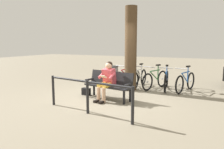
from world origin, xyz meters
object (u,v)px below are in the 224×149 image
object	(u,v)px
person_reading	(107,79)
bicycle_black	(166,80)
tree_trunk	(131,49)
litter_bin	(113,77)
bicycle_red	(127,78)
bicycle_silver	(185,82)
handbag	(86,92)
bench	(109,83)
bicycle_orange	(140,78)
bicycle_purple	(155,80)

from	to	relation	value
person_reading	bicycle_black	world-z (taller)	person_reading
tree_trunk	litter_bin	size ratio (longest dim) A/B	3.50
bicycle_red	tree_trunk	bearing A→B (deg)	51.49
bicycle_red	bicycle_silver	bearing A→B (deg)	110.55
handbag	litter_bin	world-z (taller)	litter_bin
bench	bicycle_silver	world-z (taller)	bicycle_silver
bench	bicycle_red	world-z (taller)	bicycle_red
litter_bin	bicycle_orange	xyz separation A→B (m)	(-0.82, -0.73, -0.08)
person_reading	bicycle_purple	size ratio (longest dim) A/B	0.74
bicycle_orange	bicycle_red	bearing A→B (deg)	-71.94
bench	handbag	distance (m)	1.01
litter_bin	bicycle_orange	distance (m)	1.11
bench	bicycle_black	bearing A→B (deg)	-112.44
handbag	bicycle_orange	bearing A→B (deg)	-119.21
person_reading	litter_bin	world-z (taller)	person_reading
bicycle_orange	litter_bin	bearing A→B (deg)	-48.95
bicycle_purple	litter_bin	bearing A→B (deg)	-47.45
bicycle_orange	bench	bearing A→B (deg)	-7.17
handbag	tree_trunk	distance (m)	2.27
bicycle_orange	bicycle_red	xyz separation A→B (m)	(0.48, 0.16, 0.00)
person_reading	tree_trunk	size ratio (longest dim) A/B	0.39
handbag	tree_trunk	size ratio (longest dim) A/B	0.10
bench	bicycle_orange	bearing A→B (deg)	-86.60
bicycle_black	bicycle_purple	xyz separation A→B (m)	(0.43, -0.02, 0.00)
handbag	bicycle_purple	distance (m)	2.76
bicycle_purple	bench	bearing A→B (deg)	-4.79
bench	bicycle_orange	world-z (taller)	bicycle_orange
litter_bin	bicycle_red	bearing A→B (deg)	-121.13
bicycle_orange	bicycle_red	size ratio (longest dim) A/B	1.04
bicycle_orange	person_reading	bearing A→B (deg)	-6.38
bicycle_silver	bicycle_black	distance (m)	0.69
bicycle_silver	bicycle_orange	bearing A→B (deg)	-77.37
bicycle_silver	bicycle_red	size ratio (longest dim) A/B	1.02
bicycle_silver	tree_trunk	bearing A→B (deg)	-57.25
bench	tree_trunk	size ratio (longest dim) A/B	0.54
bicycle_silver	handbag	bearing A→B (deg)	-40.69
tree_trunk	bicycle_orange	size ratio (longest dim) A/B	1.83
handbag	bicycle_purple	size ratio (longest dim) A/B	0.19
bench	bicycle_orange	xyz separation A→B (m)	(-0.25, -2.19, -0.15)
bicycle_orange	tree_trunk	bearing A→B (deg)	-11.45
handbag	bicycle_silver	size ratio (longest dim) A/B	0.18
handbag	bicycle_silver	xyz separation A→B (m)	(-2.95, -2.05, 0.24)
handbag	bicycle_red	size ratio (longest dim) A/B	0.19
bench	bicycle_red	xyz separation A→B (m)	(0.23, -2.03, -0.15)
bicycle_black	bicycle_red	world-z (taller)	same
person_reading	tree_trunk	bearing A→B (deg)	-83.72
litter_bin	bicycle_black	bearing A→B (deg)	-161.24
bicycle_red	bicycle_black	bearing A→B (deg)	110.66
bicycle_black	bicycle_orange	distance (m)	1.09
bicycle_silver	bicycle_purple	size ratio (longest dim) A/B	1.02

